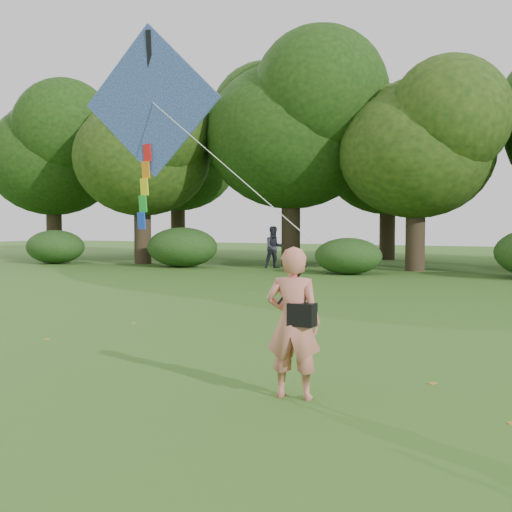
% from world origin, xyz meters
% --- Properties ---
extents(ground, '(100.00, 100.00, 0.00)m').
position_xyz_m(ground, '(0.00, 0.00, 0.00)').
color(ground, '#265114').
rests_on(ground, ground).
extents(man_kite_flyer, '(0.69, 0.51, 1.75)m').
position_xyz_m(man_kite_flyer, '(0.65, -0.21, 0.87)').
color(man_kite_flyer, '#D37563').
rests_on(man_kite_flyer, ground).
extents(bystander_left, '(1.14, 1.12, 1.85)m').
position_xyz_m(bystander_left, '(-7.91, 18.86, 0.93)').
color(bystander_left, '#262632').
rests_on(bystander_left, ground).
extents(crossbody_bag, '(0.43, 0.20, 0.70)m').
position_xyz_m(crossbody_bag, '(0.77, -0.24, 0.99)').
color(crossbody_bag, black).
rests_on(crossbody_bag, ground).
extents(flying_kite, '(4.28, 1.66, 3.19)m').
position_xyz_m(flying_kite, '(-2.23, 1.20, 3.80)').
color(flying_kite, '#255BA1').
rests_on(flying_kite, ground).
extents(shrub_band, '(39.15, 3.22, 1.88)m').
position_xyz_m(shrub_band, '(-0.72, 17.60, 0.86)').
color(shrub_band, '#264919').
rests_on(shrub_band, ground).
extents(fallen_leaves, '(10.33, 11.53, 0.01)m').
position_xyz_m(fallen_leaves, '(-0.89, 4.40, 0.01)').
color(fallen_leaves, olive).
rests_on(fallen_leaves, ground).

